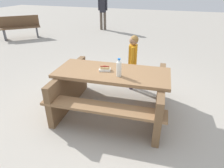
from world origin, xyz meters
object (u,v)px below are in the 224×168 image
bystander_adult (103,5)px  park_bench_mid (20,27)px  soda_bottle (119,68)px  hotdog_tray (105,69)px  picnic_table (112,88)px  child_in_coat (133,56)px

bystander_adult → park_bench_mid: bearing=45.4°
park_bench_mid → bystander_adult: 3.69m
soda_bottle → hotdog_tray: size_ratio=1.36×
park_bench_mid → bystander_adult: size_ratio=0.79×
hotdog_tray → soda_bottle: bearing=156.0°
soda_bottle → park_bench_mid: 6.50m
soda_bottle → bystander_adult: size_ratio=0.16×
picnic_table → child_in_coat: bearing=-97.3°
soda_bottle → bystander_adult: 6.93m
bystander_adult → hotdog_tray: bearing=111.3°
hotdog_tray → child_in_coat: 0.98m
hotdog_tray → park_bench_mid: (4.99, -3.68, -0.33)m
soda_bottle → child_in_coat: (0.03, -1.07, -0.16)m
picnic_table → child_in_coat: (-0.12, -0.94, 0.27)m
hotdog_tray → child_in_coat: (-0.24, -0.95, -0.07)m
child_in_coat → park_bench_mid: 5.90m
child_in_coat → bystander_adult: bystander_adult is taller
soda_bottle → park_bench_mid: bearing=-35.8°
hotdog_tray → park_bench_mid: size_ratio=0.15×
hotdog_tray → bystander_adult: size_ratio=0.12×
hotdog_tray → bystander_adult: (2.44, -6.26, 0.34)m
hotdog_tray → bystander_adult: bearing=-68.7°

